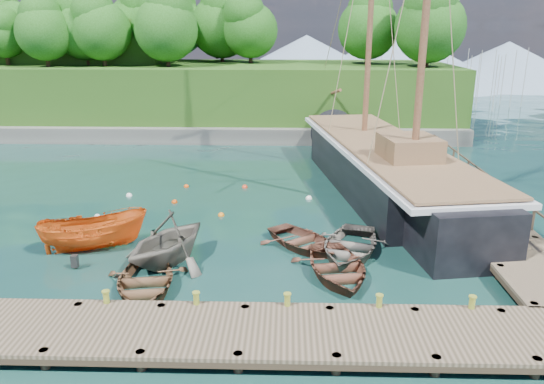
{
  "coord_description": "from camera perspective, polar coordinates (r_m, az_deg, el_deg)",
  "views": [
    {
      "loc": [
        1.95,
        -20.61,
        9.38
      ],
      "look_at": [
        1.26,
        2.9,
        2.0
      ],
      "focal_mm": 35.0,
      "sensor_mm": 36.0,
      "label": 1
    }
  ],
  "objects": [
    {
      "name": "distant_ridge",
      "position": [
        90.78,
        3.27,
        14.22
      ],
      "size": [
        117.0,
        40.0,
        10.0
      ],
      "color": "#728CA5",
      "rests_on": "ground"
    },
    {
      "name": "mooring_buoy_0",
      "position": [
        28.68,
        -18.28,
        -2.59
      ],
      "size": [
        0.32,
        0.32,
        0.32
      ],
      "primitive_type": "sphere",
      "color": "silver",
      "rests_on": "ground"
    },
    {
      "name": "bollard_0",
      "position": [
        19.07,
        -17.19,
        -12.89
      ],
      "size": [
        0.26,
        0.26,
        0.45
      ],
      "primitive_type": "cylinder",
      "color": "olive",
      "rests_on": "ground"
    },
    {
      "name": "headland",
      "position": [
        54.18,
        -14.57,
        12.82
      ],
      "size": [
        51.0,
        19.31,
        12.9
      ],
      "color": "#474744",
      "rests_on": "ground"
    },
    {
      "name": "rowboat_4",
      "position": [
        23.71,
        3.36,
        -5.91
      ],
      "size": [
        4.7,
        4.91,
        0.83
      ],
      "primitive_type": "imported",
      "rotation": [
        0.0,
        0.0,
        0.66
      ],
      "color": "brown",
      "rests_on": "ground"
    },
    {
      "name": "rowboat_0",
      "position": [
        20.55,
        -13.5,
        -10.25
      ],
      "size": [
        3.78,
        4.82,
        0.91
      ],
      "primitive_type": "imported",
      "rotation": [
        0.0,
        0.0,
        0.16
      ],
      "color": "brown",
      "rests_on": "ground"
    },
    {
      "name": "mooring_buoy_3",
      "position": [
        30.13,
        3.98,
        -0.76
      ],
      "size": [
        0.36,
        0.36,
        0.36
      ],
      "primitive_type": "sphere",
      "color": "white",
      "rests_on": "ground"
    },
    {
      "name": "rowboat_1",
      "position": [
        22.57,
        -11.07,
        -7.48
      ],
      "size": [
        5.47,
        5.72,
        2.34
      ],
      "primitive_type": "imported",
      "rotation": [
        0.0,
        0.0,
        -0.49
      ],
      "color": "#635F53",
      "rests_on": "ground"
    },
    {
      "name": "bollard_3",
      "position": [
        18.38,
        11.31,
        -13.65
      ],
      "size": [
        0.26,
        0.26,
        0.45
      ],
      "primitive_type": "cylinder",
      "color": "olive",
      "rests_on": "ground"
    },
    {
      "name": "rowboat_2",
      "position": [
        21.25,
        6.97,
        -8.91
      ],
      "size": [
        3.87,
        4.93,
        0.93
      ],
      "primitive_type": "imported",
      "rotation": [
        0.0,
        0.0,
        0.16
      ],
      "color": "brown",
      "rests_on": "ground"
    },
    {
      "name": "dock_east",
      "position": [
        30.55,
        19.82,
        -0.67
      ],
      "size": [
        3.2,
        24.0,
        1.1
      ],
      "color": "#483C2C",
      "rests_on": "ground"
    },
    {
      "name": "dock_near",
      "position": [
        16.7,
        1.64,
        -14.97
      ],
      "size": [
        20.0,
        3.2,
        1.1
      ],
      "color": "#483C2C",
      "rests_on": "ground"
    },
    {
      "name": "ground",
      "position": [
        22.72,
        -3.42,
        -6.99
      ],
      "size": [
        160.0,
        160.0,
        0.0
      ],
      "primitive_type": "plane",
      "color": "#13322D",
      "rests_on": "ground"
    },
    {
      "name": "bollard_4",
      "position": [
        19.1,
        20.46,
        -13.2
      ],
      "size": [
        0.26,
        0.26,
        0.45
      ],
      "primitive_type": "cylinder",
      "color": "olive",
      "rests_on": "ground"
    },
    {
      "name": "mooring_buoy_2",
      "position": [
        27.54,
        -5.49,
        -2.57
      ],
      "size": [
        0.33,
        0.33,
        0.33
      ],
      "primitive_type": "sphere",
      "color": "orange",
      "rests_on": "ground"
    },
    {
      "name": "rowboat_3",
      "position": [
        23.22,
        8.27,
        -6.59
      ],
      "size": [
        4.6,
        5.48,
        0.97
      ],
      "primitive_type": "imported",
      "rotation": [
        0.0,
        0.0,
        -0.3
      ],
      "color": "#615B52",
      "rests_on": "ground"
    },
    {
      "name": "mooring_buoy_4",
      "position": [
        32.73,
        -9.2,
        0.54
      ],
      "size": [
        0.31,
        0.31,
        0.31
      ],
      "primitive_type": "sphere",
      "color": "#EB4B0B",
      "rests_on": "ground"
    },
    {
      "name": "mooring_buoy_1",
      "position": [
        29.92,
        -10.44,
        -1.15
      ],
      "size": [
        0.33,
        0.33,
        0.33
      ],
      "primitive_type": "sphere",
      "color": "#D04408",
      "rests_on": "ground"
    },
    {
      "name": "motorboat_orange",
      "position": [
        24.71,
        -18.47,
        -5.84
      ],
      "size": [
        4.96,
        3.14,
        1.8
      ],
      "primitive_type": "imported",
      "rotation": [
        0.0,
        0.0,
        1.9
      ],
      "color": "#DB5A16",
      "rests_on": "ground"
    },
    {
      "name": "mooring_buoy_6",
      "position": [
        31.65,
        -15.11,
        -0.44
      ],
      "size": [
        0.35,
        0.35,
        0.35
      ],
      "primitive_type": "sphere",
      "color": "white",
      "rests_on": "ground"
    },
    {
      "name": "bollard_2",
      "position": [
        18.12,
        1.64,
        -13.76
      ],
      "size": [
        0.26,
        0.26,
        0.45
      ],
      "primitive_type": "cylinder",
      "color": "olive",
      "rests_on": "ground"
    },
    {
      "name": "schooner",
      "position": [
        31.93,
        11.98,
        2.21
      ],
      "size": [
        8.74,
        29.21,
        21.8
      ],
      "rotation": [
        0.0,
        0.0,
        0.16
      ],
      "color": "black",
      "rests_on": "ground"
    },
    {
      "name": "mooring_buoy_5",
      "position": [
        32.21,
        -2.95,
        0.47
      ],
      "size": [
        0.34,
        0.34,
        0.34
      ],
      "primitive_type": "sphere",
      "color": "red",
      "rests_on": "ground"
    },
    {
      "name": "cabin_boat_white",
      "position": [
        25.5,
        20.04,
        -5.28
      ],
      "size": [
        3.46,
        5.27,
        1.9
      ],
      "primitive_type": "imported",
      "rotation": [
        0.0,
        0.0,
        -0.36
      ],
      "color": "silver",
      "rests_on": "ground"
    },
    {
      "name": "bollard_1",
      "position": [
        18.36,
        -8.03,
        -13.49
      ],
      "size": [
        0.26,
        0.26,
        0.45
      ],
      "primitive_type": "cylinder",
      "color": "olive",
      "rests_on": "ground"
    }
  ]
}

